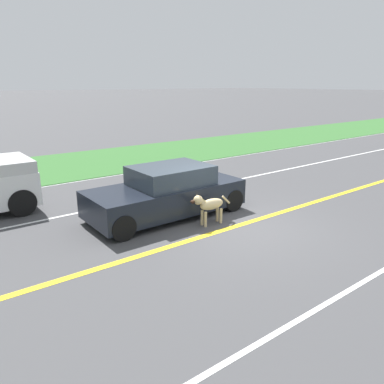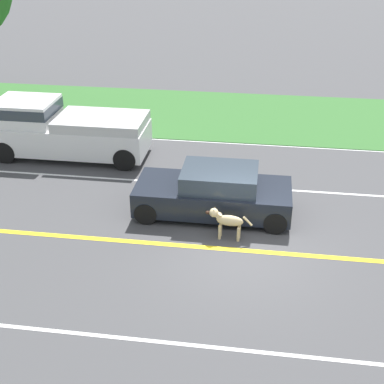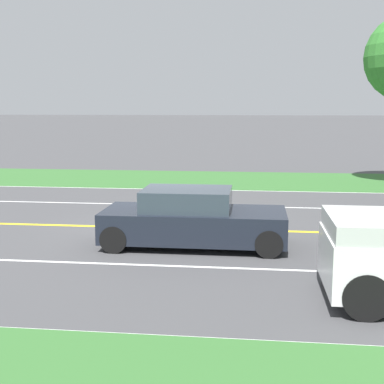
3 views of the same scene
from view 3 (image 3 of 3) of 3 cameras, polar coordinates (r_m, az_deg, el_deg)
The scene contains 9 objects.
ground_plane at distance 14.83m, azimuth -2.60°, elevation -3.88°, with size 400.00×400.00×0.00m, color #424244.
centre_divider_line at distance 14.83m, azimuth -2.60°, elevation -3.86°, with size 0.18×160.00×0.01m, color yellow.
lane_edge_line_right at distance 8.32m, azimuth -10.69°, elevation -14.59°, with size 0.14×160.00×0.01m, color white.
lane_edge_line_left at distance 21.64m, azimuth 0.41°, elevation 0.26°, with size 0.14×160.00×0.01m, color white.
lane_dash_same_dir at distance 11.50m, azimuth -5.45°, elevation -7.73°, with size 0.10×160.00×0.01m, color white.
lane_dash_oncoming at distance 18.22m, azimuth -0.81°, elevation -1.42°, with size 0.10×160.00×0.01m, color white.
grass_verge_left at distance 24.60m, azimuth 1.18°, elevation 1.35°, with size 6.00×160.00×0.03m, color #33662D.
ego_car at distance 12.83m, azimuth 0.07°, elevation -2.94°, with size 1.87×4.35×1.39m.
dog at distance 14.14m, azimuth -1.12°, elevation -2.24°, with size 0.30×1.25×0.88m.
Camera 3 is at (14.26, 2.36, 3.32)m, focal length 50.00 mm.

